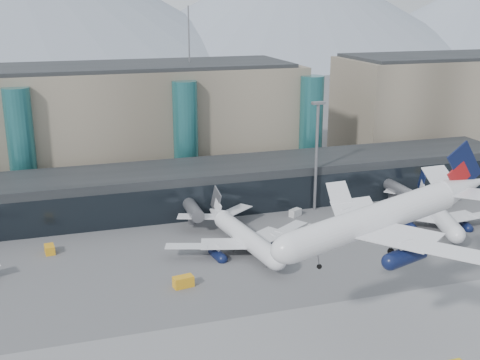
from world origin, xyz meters
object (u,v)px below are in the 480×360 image
at_px(veh_b, 50,249).
at_px(veh_h, 183,282).
at_px(veh_c, 278,258).
at_px(veh_g, 313,228).
at_px(jet_parked_mid, 239,228).
at_px(lightmast_mid, 317,150).
at_px(hero_jet, 393,207).
at_px(jet_parked_right, 435,206).
at_px(veh_d, 295,213).

height_order(veh_b, veh_h, veh_h).
relative_size(veh_c, veh_g, 1.71).
bearing_deg(veh_b, veh_c, -119.39).
bearing_deg(veh_g, jet_parked_mid, -123.93).
xyz_separation_m(lightmast_mid, jet_parked_mid, (-23.50, -15.88, -10.40)).
height_order(lightmast_mid, hero_jet, hero_jet).
bearing_deg(veh_c, lightmast_mid, 50.94).
height_order(jet_parked_right, veh_c, jet_parked_right).
bearing_deg(hero_jet, veh_h, 129.80).
xyz_separation_m(jet_parked_mid, veh_b, (-36.41, 7.61, -3.19)).
height_order(hero_jet, veh_g, hero_jet).
bearing_deg(lightmast_mid, jet_parked_mid, -145.95).
relative_size(hero_jet, veh_b, 12.62).
bearing_deg(hero_jet, jet_parked_mid, 99.07).
relative_size(lightmast_mid, veh_c, 6.81).
bearing_deg(veh_b, hero_jet, -140.81).
relative_size(veh_d, veh_g, 1.31).
height_order(lightmast_mid, veh_c, lightmast_mid).
relative_size(hero_jet, veh_d, 12.61).
distance_m(jet_parked_mid, jet_parked_right, 45.26).
bearing_deg(veh_c, veh_g, 42.70).
height_order(lightmast_mid, veh_d, lightmast_mid).
relative_size(hero_jet, jet_parked_right, 1.12).
distance_m(jet_parked_mid, veh_h, 20.45).
xyz_separation_m(lightmast_mid, veh_c, (-18.93, -25.60, -13.37)).
bearing_deg(lightmast_mid, veh_d, -154.73).
height_order(jet_parked_right, veh_g, jet_parked_right).
xyz_separation_m(lightmast_mid, jet_parked_right, (21.76, -15.75, -10.48)).
bearing_deg(lightmast_mid, veh_b, -172.14).
relative_size(jet_parked_mid, jet_parked_right, 1.01).
distance_m(veh_d, veh_h, 41.88).
relative_size(lightmast_mid, jet_parked_right, 0.79).
distance_m(veh_g, veh_h, 36.43).
bearing_deg(veh_b, veh_d, -90.74).
xyz_separation_m(veh_d, veh_h, (-31.90, -27.13, 0.13)).
xyz_separation_m(veh_c, veh_h, (-19.05, -4.40, -0.09)).
bearing_deg(veh_g, jet_parked_right, 38.67).
xyz_separation_m(jet_parked_mid, veh_h, (-14.48, -14.12, -3.06)).
bearing_deg(veh_d, hero_jet, -128.08).
xyz_separation_m(veh_c, veh_g, (12.93, 13.06, -0.40)).
bearing_deg(veh_h, jet_parked_mid, 35.19).
relative_size(jet_parked_right, veh_d, 11.27).
relative_size(hero_jet, jet_parked_mid, 1.11).
height_order(veh_b, veh_d, veh_b).
relative_size(lightmast_mid, veh_b, 8.89).
height_order(jet_parked_mid, veh_b, jet_parked_mid).
xyz_separation_m(jet_parked_mid, veh_d, (17.42, 13.01, -3.20)).
height_order(veh_b, veh_c, veh_c).
bearing_deg(jet_parked_mid, veh_h, 125.55).
xyz_separation_m(hero_jet, veh_g, (7.08, 41.50, -19.45)).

